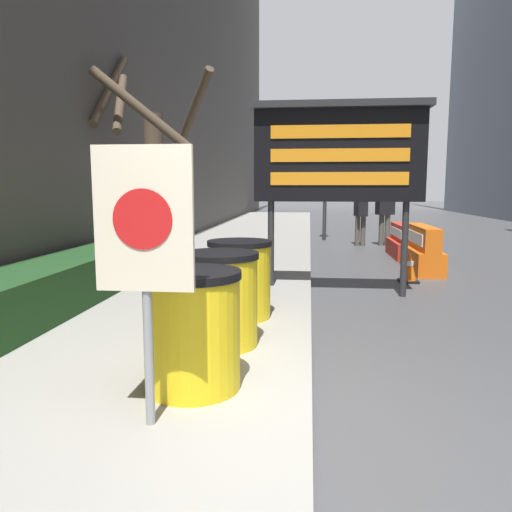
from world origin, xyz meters
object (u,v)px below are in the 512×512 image
Objects in this scene: barrel_drum_foreground at (192,330)px; traffic_light_near_curb at (326,152)px; jersey_barrier_orange_far at (422,251)px; traffic_cone_near at (409,266)px; warning_sign at (144,238)px; jersey_barrier_red_striped at (403,243)px; pedestrian_worker at (385,208)px; barrel_drum_middle at (220,299)px; pedestrian_passerby at (361,210)px; barrel_drum_back at (240,279)px; message_board at (339,154)px.

traffic_light_near_curb is at bearing 83.69° from barrel_drum_foreground.
traffic_cone_near is (-0.49, -1.26, -0.11)m from jersey_barrier_orange_far.
warning_sign reaches higher than jersey_barrier_red_striped.
jersey_barrier_orange_far is 1.35m from traffic_cone_near.
pedestrian_worker reaches higher than jersey_barrier_orange_far.
pedestrian_worker is (3.02, 9.98, 0.50)m from barrel_drum_middle.
barrel_drum_middle is 10.44m from pedestrian_worker.
jersey_barrier_orange_far reaches higher than traffic_cone_near.
pedestrian_passerby is (2.32, 9.84, 0.45)m from barrel_drum_middle.
message_board is at bearing 57.83° from barrel_drum_back.
traffic_cone_near is 0.16× the size of traffic_light_near_curb.
jersey_barrier_red_striped is (3.27, 9.27, -1.01)m from warning_sign.
message_board is at bearing -90.36° from traffic_light_near_curb.
barrel_drum_middle is at bearing 154.39° from pedestrian_passerby.
jersey_barrier_red_striped is at bearing -107.26° from pedestrian_worker.
message_board is 2.60m from traffic_cone_near.
warning_sign is 0.98× the size of jersey_barrier_orange_far.
barrel_drum_foreground and barrel_drum_back have the same top height.
barrel_drum_middle is 0.31× the size of message_board.
pedestrian_worker is (-0.10, 2.42, 0.74)m from jersey_barrier_red_striped.
message_board is 1.66× the size of pedestrian_passerby.
barrel_drum_back is 0.52× the size of pedestrian_passerby.
message_board is (1.31, 4.12, 1.58)m from barrel_drum_foreground.
message_board is at bearing -126.69° from jersey_barrier_orange_far.
message_board is at bearing -138.14° from traffic_cone_near.
barrel_drum_foreground reaches higher than jersey_barrier_red_striped.
barrel_drum_middle is at bearing -112.86° from message_board.
traffic_light_near_curb is at bearing 83.39° from warning_sign.
barrel_drum_foreground reaches higher than traffic_cone_near.
barrel_drum_foreground is 9.19m from jersey_barrier_red_striped.
warning_sign reaches higher than barrel_drum_back.
jersey_barrier_red_striped is (-0.00, 2.06, -0.05)m from jersey_barrier_orange_far.
jersey_barrier_orange_far is at bearing 53.31° from message_board.
traffic_cone_near is at bearing 41.86° from message_board.
pedestrian_passerby reaches higher than jersey_barrier_red_striped.
traffic_light_near_curb reaches higher than jersey_barrier_red_striped.
warning_sign is 1.02× the size of pedestrian_passerby.
pedestrian_passerby is at bearing 109.20° from jersey_barrier_red_striped.
pedestrian_worker is (3.04, 11.05, 0.50)m from barrel_drum_foreground.
traffic_light_near_curb is 2.16× the size of pedestrian_passerby.
barrel_drum_middle is 0.50× the size of jersey_barrier_orange_far.
message_board reaches higher than traffic_cone_near.
warning_sign is 0.61× the size of message_board.
traffic_light_near_curb reaches higher than message_board.
barrel_drum_back is 10.46m from traffic_light_near_curb.
jersey_barrier_orange_far is 1.00× the size of pedestrian_worker.
message_board is 1.59× the size of jersey_barrier_orange_far.
barrel_drum_middle is 0.24× the size of traffic_light_near_curb.
jersey_barrier_orange_far is (3.11, 5.50, -0.19)m from barrel_drum_middle.
traffic_light_near_curb reaches higher than barrel_drum_foreground.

